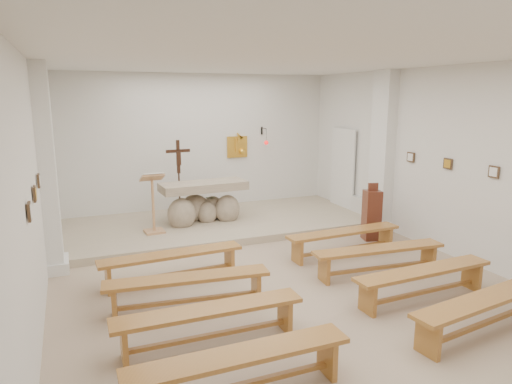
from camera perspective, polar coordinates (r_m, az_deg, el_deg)
name	(u,v)px	position (r m, az deg, el deg)	size (l,w,h in m)	color
ground	(283,283)	(7.49, 3.38, -11.31)	(7.00, 10.00, 0.00)	#C4AD8E
wall_left	(32,195)	(6.32, -26.23, -0.30)	(0.02, 10.00, 3.50)	silver
wall_right	(457,163)	(9.06, 23.86, 3.28)	(0.02, 10.00, 3.50)	silver
wall_back	(198,145)	(11.64, -7.30, 5.90)	(7.00, 0.02, 3.50)	silver
ceiling	(286,58)	(6.90, 3.75, 16.36)	(7.00, 10.00, 0.02)	silver
sanctuary_platform	(217,224)	(10.55, -4.92, -3.95)	(6.98, 3.00, 0.15)	tan
pilaster_left	(48,170)	(8.28, -24.61, 2.49)	(0.26, 0.55, 3.50)	white
pilaster_right	(382,152)	(10.45, 15.50, 4.89)	(0.26, 0.55, 3.50)	white
gold_wall_relief	(237,147)	(11.94, -2.36, 5.66)	(0.55, 0.04, 0.55)	gold
sanctuary_lamp	(266,141)	(11.95, 1.22, 6.44)	(0.11, 0.36, 0.44)	black
station_frame_left_front	(29,212)	(5.54, -26.47, -2.21)	(0.03, 0.20, 0.20)	#46311E
station_frame_left_mid	(35,194)	(6.52, -25.93, -0.20)	(0.03, 0.20, 0.20)	#46311E
station_frame_left_rear	(39,181)	(7.50, -25.53, 1.29)	(0.03, 0.20, 0.20)	#46311E
station_frame_right_front	(494,172)	(8.52, 27.60, 2.25)	(0.03, 0.20, 0.20)	#46311E
station_frame_right_mid	(448,164)	(9.19, 22.86, 3.28)	(0.03, 0.20, 0.20)	#46311E
station_frame_right_rear	(411,157)	(9.91, 18.78, 4.15)	(0.03, 0.20, 0.20)	#46311E
radiator_left	(53,244)	(9.29, -24.06, -5.93)	(0.10, 0.85, 0.52)	silver
radiator_right	(362,209)	(11.30, 13.16, -2.12)	(0.10, 0.85, 0.52)	silver
altar	(203,205)	(10.40, -6.65, -1.61)	(1.97, 0.92, 0.99)	tan
lectern	(153,203)	(9.65, -12.73, -1.33)	(0.49, 0.42, 1.30)	tan
crucifix_stand	(179,174)	(10.53, -9.62, 2.23)	(0.55, 0.24, 1.83)	#311B0F
potted_plant	(205,207)	(10.65, -6.43, -1.87)	(0.50, 0.43, 0.55)	#295923
donation_pedestal	(372,215)	(9.79, 14.25, -2.77)	(0.39, 0.39, 1.21)	#5F2C1B
bench_left_front	(172,260)	(7.53, -10.47, -8.37)	(2.32, 0.47, 0.49)	#AC7632
bench_right_front	(344,237)	(8.74, 10.92, -5.51)	(2.32, 0.44, 0.49)	#AC7632
bench_left_second	(188,284)	(6.58, -8.51, -11.36)	(2.33, 0.62, 0.49)	#AC7632
bench_right_second	(379,254)	(7.94, 15.09, -7.53)	(2.33, 0.57, 0.49)	#AC7632
bench_left_third	(209,317)	(5.67, -5.84, -15.31)	(2.31, 0.40, 0.49)	#AC7632
bench_right_third	(423,277)	(7.19, 20.20, -9.93)	(2.31, 0.44, 0.49)	#AC7632
bench_left_fourth	(240,364)	(4.80, -2.00, -20.69)	(2.31, 0.38, 0.49)	#AC7632
bench_right_fourth	(483,307)	(6.54, 26.52, -12.73)	(2.33, 0.66, 0.49)	#AC7632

